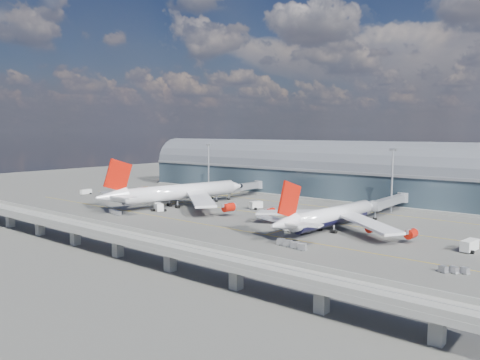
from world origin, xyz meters
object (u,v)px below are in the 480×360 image
Objects in this scene: service_truck_4 at (256,205)px; cargo_train_2 at (454,270)px; service_truck_3 at (469,246)px; floodlight_mast_right at (392,179)px; airliner_left at (177,192)px; service_truck_0 at (86,192)px; service_truck_5 at (208,196)px; cargo_train_1 at (291,244)px; cargo_train_0 at (115,212)px; service_truck_1 at (159,207)px; floodlight_mast_left at (209,167)px; airliner_right at (330,216)px; service_truck_2 at (297,227)px.

service_truck_4 reaches higher than cargo_train_2.
service_truck_3 is 88.92m from service_truck_4.
floodlight_mast_right is 0.35× the size of airliner_left.
floodlight_mast_right reaches higher than service_truck_0.
service_truck_4 is (-46.98, -27.99, -12.01)m from floodlight_mast_right.
service_truck_5 reaches higher than cargo_train_1.
cargo_train_2 is at bearing -75.86° from service_truck_3.
service_truck_3 reaches higher than cargo_train_0.
service_truck_5 is at bearing 46.77° from cargo_train_1.
service_truck_1 is 0.93× the size of cargo_train_2.
floodlight_mast_left reaches higher than service_truck_5.
service_truck_3 is at bearing 9.83° from airliner_left.
service_truck_5 is (-80.24, 27.60, -3.58)m from airliner_right.
cargo_train_0 is at bearing -157.71° from airliner_right.
floodlight_mast_left reaches higher than service_truck_0.
floodlight_mast_left is 106.69m from service_truck_2.
service_truck_5 is (-82.49, -19.41, -12.37)m from floodlight_mast_right.
service_truck_1 reaches higher than cargo_train_0.
airliner_left is 121.96m from cargo_train_2.
airliner_left is (22.90, -44.85, -7.27)m from floodlight_mast_left.
airliner_left reaches higher than cargo_train_2.
airliner_left is 68.45m from service_truck_2.
service_truck_4 reaches higher than service_truck_0.
cargo_train_1 is (9.67, -18.14, -0.76)m from service_truck_2.
floodlight_mast_right is 150.84m from service_truck_0.
service_truck_3 is (49.57, 8.70, -0.03)m from service_truck_2.
floodlight_mast_left is 61.14m from service_truck_4.
service_truck_2 is 1.71× the size of service_truck_5.
service_truck_0 is (-65.72, -2.10, -5.04)m from airliner_left.
service_truck_1 is at bearing -44.26° from cargo_train_0.
service_truck_5 is 134.50m from cargo_train_2.
service_truck_5 reaches higher than cargo_train_0.
floodlight_mast_right is 4.26× the size of service_truck_4.
service_truck_1 reaches higher than service_truck_4.
cargo_train_2 is (44.35, -23.06, -4.07)m from airliner_right.
service_truck_2 reaches higher than cargo_train_1.
floodlight_mast_right reaches higher than cargo_train_1.
floodlight_mast_right is 94.69m from service_truck_1.
service_truck_1 is 64.58m from service_truck_2.
airliner_right reaches higher than service_truck_4.
service_truck_3 is 0.65× the size of cargo_train_1.
cargo_train_1 reaches higher than cargo_train_0.
service_truck_4 is at bearing 161.62° from airliner_right.
cargo_train_1 is (82.54, -54.14, -0.35)m from service_truck_5.
floodlight_mast_left is at bearing 33.87° from service_truck_2.
floodlight_mast_right is at bearing 40.93° from airliner_left.
service_truck_3 reaches higher than service_truck_2.
airliner_left is 11.65× the size of service_truck_1.
airliner_left is at bearing -135.09° from service_truck_4.
service_truck_0 is at bearing -161.80° from floodlight_mast_right.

